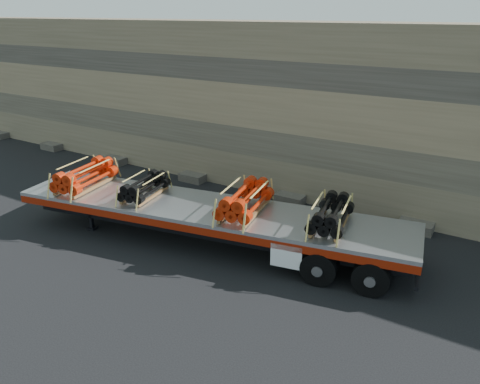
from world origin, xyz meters
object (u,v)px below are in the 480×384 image
object	(u,v)px
bundle_midfront	(144,187)
bundle_midrear	(245,201)
bundle_rear	(331,215)
trailer	(207,225)
bundle_front	(85,176)

from	to	relation	value
bundle_midfront	bundle_midrear	world-z (taller)	bundle_midrear
bundle_midrear	bundle_rear	bearing A→B (deg)	-0.00
bundle_rear	trailer	bearing A→B (deg)	180.00
bundle_midfront	bundle_front	bearing A→B (deg)	-180.00
bundle_midfront	bundle_rear	xyz separation A→B (m)	(6.38, 1.13, 0.03)
bundle_midfront	bundle_rear	world-z (taller)	bundle_rear
trailer	bundle_rear	bearing A→B (deg)	0.00
trailer	bundle_midfront	distance (m)	2.59
bundle_front	bundle_midfront	world-z (taller)	bundle_front
trailer	bundle_rear	distance (m)	4.23
bundle_front	bundle_midfront	bearing A→B (deg)	0.00
bundle_front	bundle_rear	size ratio (longest dim) A/B	1.12
bundle_midrear	bundle_rear	distance (m)	2.75
bundle_midfront	bundle_rear	size ratio (longest dim) A/B	0.92
bundle_front	bundle_midfront	xyz separation A→B (m)	(2.48, 0.44, -0.08)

